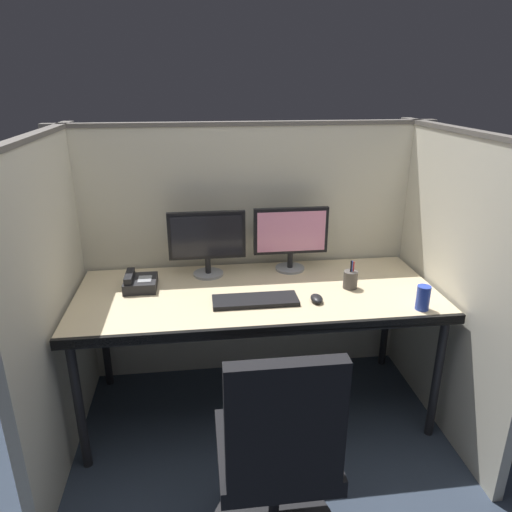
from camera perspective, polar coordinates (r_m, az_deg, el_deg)
The scene contains 13 objects.
ground_plane at distance 2.68m, azimuth 1.01°, elevation -21.54°, with size 8.00×8.00×0.00m, color #2D3847.
cubicle_partition_rear at distance 2.91m, azimuth -0.98°, elevation 0.31°, with size 2.21×0.06×1.57m.
cubicle_partition_left at distance 2.49m, azimuth -22.99°, elevation -5.04°, with size 0.06×1.41×1.57m.
cubicle_partition_right at distance 2.71m, azimuth 21.79°, elevation -2.76°, with size 0.06×1.41×1.57m.
desk at distance 2.53m, azimuth 0.18°, elevation -5.37°, with size 1.90×0.80×0.74m.
office_chair at distance 2.00m, azimuth 2.51°, elevation -25.28°, with size 0.52×0.52×0.97m.
monitor_left at distance 2.65m, azimuth -5.92°, elevation 2.01°, with size 0.43×0.17×0.37m.
monitor_right at distance 2.73m, azimuth 4.22°, elevation 2.58°, with size 0.43×0.17×0.37m.
keyboard_main at distance 2.39m, azimuth -0.09°, elevation -5.36°, with size 0.43×0.15×0.02m, color black.
computer_mouse at distance 2.41m, azimuth 7.32°, elevation -5.11°, with size 0.06×0.10×0.04m.
pen_cup at distance 2.58m, azimuth 11.30°, elevation -2.78°, with size 0.08×0.08×0.16m.
soda_can at distance 2.44m, azimuth 19.47°, elevation -4.76°, with size 0.07×0.07×0.12m, color #263FB2.
desk_phone at distance 2.61m, azimuth -13.86°, elevation -3.13°, with size 0.17×0.19×0.09m.
Camera 1 is at (-0.29, -1.97, 1.80)m, focal length 33.22 mm.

